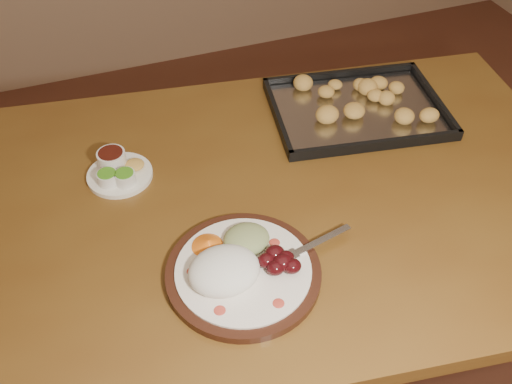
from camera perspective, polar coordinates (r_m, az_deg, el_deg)
name	(u,v)px	position (r m, az deg, el deg)	size (l,w,h in m)	color
dining_table	(256,227)	(1.30, -0.03, -3.54)	(1.61, 1.11, 0.75)	brown
dinner_plate	(240,268)	(1.07, -1.63, -7.56)	(0.38, 0.29, 0.07)	black
condiment_saucer	(118,170)	(1.30, -13.68, 2.14)	(0.14, 0.14, 0.05)	white
baking_tray	(357,108)	(1.47, 10.09, 8.31)	(0.47, 0.38, 0.04)	black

